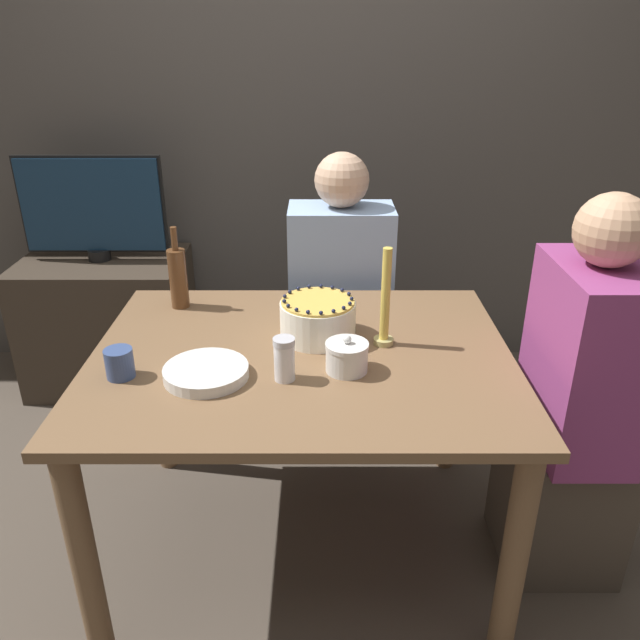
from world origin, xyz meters
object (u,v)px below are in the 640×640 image
object	(u,v)px
cake	(320,319)
tv_monitor	(95,207)
candle	(387,306)
person_man_blue_shirt	(342,320)
bottle	(180,277)
person_woman_floral	(576,420)
sugar_bowl	(349,357)
sugar_shaker	(286,359)

from	to	relation	value
cake	tv_monitor	distance (m)	1.42
candle	person_man_blue_shirt	xyz separation A→B (m)	(-0.11, 0.62, -0.34)
bottle	person_woman_floral	size ratio (longest dim) A/B	0.23
sugar_bowl	person_woman_floral	distance (m)	0.73
candle	person_woman_floral	size ratio (longest dim) A/B	0.25
candle	bottle	bearing A→B (deg)	157.15
sugar_shaker	bottle	xyz separation A→B (m)	(-0.38, 0.49, 0.04)
cake	sugar_bowl	bearing A→B (deg)	-69.07
cake	person_man_blue_shirt	bearing A→B (deg)	81.44
cake	candle	distance (m)	0.21
candle	person_man_blue_shirt	size ratio (longest dim) A/B	0.25
person_woman_floral	sugar_bowl	bearing A→B (deg)	94.71
sugar_bowl	bottle	size ratio (longest dim) A/B	0.43
sugar_bowl	sugar_shaker	size ratio (longest dim) A/B	0.97
sugar_bowl	person_woman_floral	xyz separation A→B (m)	(0.69, 0.06, -0.24)
candle	sugar_shaker	bearing A→B (deg)	-143.65
cake	sugar_bowl	size ratio (longest dim) A/B	1.93
sugar_bowl	sugar_shaker	bearing A→B (deg)	-164.19
cake	bottle	bearing A→B (deg)	153.52
candle	person_woman_floral	world-z (taller)	person_woman_floral
person_woman_floral	tv_monitor	size ratio (longest dim) A/B	1.88
candle	person_woman_floral	xyz separation A→B (m)	(0.57, -0.11, -0.33)
bottle	person_man_blue_shirt	size ratio (longest dim) A/B	0.24
bottle	person_woman_floral	distance (m)	1.33
person_woman_floral	tv_monitor	bearing A→B (deg)	56.94
sugar_bowl	sugar_shaker	distance (m)	0.18
bottle	person_woman_floral	world-z (taller)	person_woman_floral
bottle	person_man_blue_shirt	distance (m)	0.73
person_man_blue_shirt	tv_monitor	bearing A→B (deg)	-21.14
person_man_blue_shirt	tv_monitor	world-z (taller)	person_man_blue_shirt
sugar_bowl	sugar_shaker	world-z (taller)	sugar_shaker
cake	person_man_blue_shirt	distance (m)	0.64
person_man_blue_shirt	cake	bearing A→B (deg)	81.44
candle	tv_monitor	world-z (taller)	tv_monitor
cake	sugar_shaker	size ratio (longest dim) A/B	1.88
sugar_bowl	bottle	distance (m)	0.71
cake	sugar_shaker	bearing A→B (deg)	-108.96
sugar_bowl	bottle	bearing A→B (deg)	141.08
sugar_shaker	tv_monitor	world-z (taller)	tv_monitor
sugar_shaker	candle	xyz separation A→B (m)	(0.29, 0.21, 0.06)
sugar_shaker	candle	world-z (taller)	candle
sugar_bowl	person_man_blue_shirt	xyz separation A→B (m)	(0.01, 0.79, -0.26)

